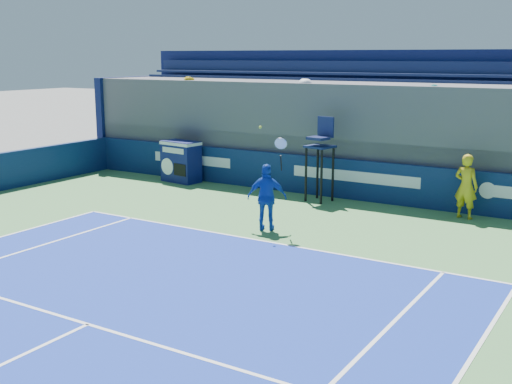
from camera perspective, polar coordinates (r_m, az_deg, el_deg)
The scene contains 6 objects.
ball_person at distance 17.60m, azimuth 18.17°, elevation 0.49°, with size 0.62×0.41×1.71m, color gold.
back_hoarding at distance 19.21m, azimuth 8.81°, elevation 1.07°, with size 20.40×0.21×1.20m.
match_clock at distance 21.81m, azimuth -6.69°, elevation 2.81°, with size 1.40×0.89×1.40m.
umpire_chair at distance 18.72m, azimuth 5.76°, elevation 3.74°, with size 0.82×0.82×2.48m.
tennis_player at distance 15.58m, azimuth 0.99°, elevation -0.46°, with size 1.05×0.75×2.57m.
stadium_seating at distance 20.89m, azimuth 11.23°, elevation 5.31°, with size 21.00×4.05×4.40m.
Camera 1 is at (7.29, -0.31, 4.21)m, focal length 45.00 mm.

